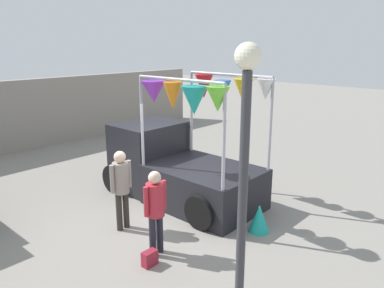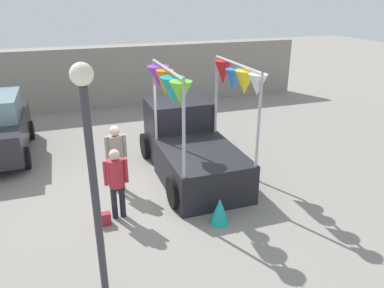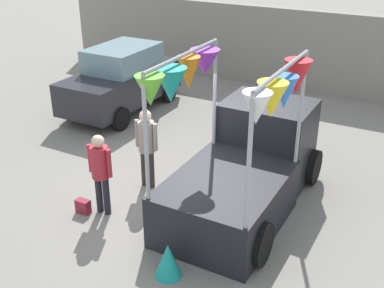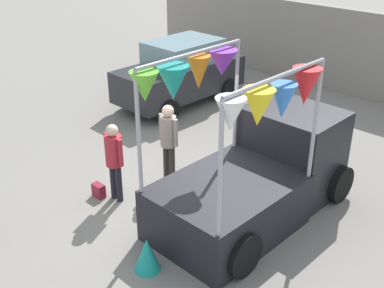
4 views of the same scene
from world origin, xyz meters
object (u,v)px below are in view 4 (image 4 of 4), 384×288
(parked_car, at_px, (181,72))
(vendor_truck, at_px, (261,167))
(person_customer, at_px, (114,155))
(handbag, at_px, (99,190))
(person_vendor, at_px, (168,136))
(folded_kite_bundle_teal, at_px, (147,255))

(parked_car, bearing_deg, vendor_truck, -29.84)
(parked_car, distance_m, person_customer, 5.56)
(vendor_truck, bearing_deg, handbag, -143.56)
(parked_car, xyz_separation_m, handbag, (2.60, -4.91, -0.80))
(handbag, bearing_deg, vendor_truck, 36.44)
(person_customer, height_order, person_vendor, person_vendor)
(person_customer, distance_m, folded_kite_bundle_teal, 2.37)
(vendor_truck, xyz_separation_m, parked_car, (-5.21, 2.99, 0.02))
(person_customer, height_order, folded_kite_bundle_teal, person_customer)
(parked_car, bearing_deg, person_vendor, -47.60)
(vendor_truck, height_order, parked_car, vendor_truck)
(person_vendor, relative_size, handbag, 6.21)
(person_customer, bearing_deg, folded_kite_bundle_teal, -25.14)
(person_vendor, xyz_separation_m, folded_kite_bundle_teal, (1.85, -2.23, -0.76))
(vendor_truck, bearing_deg, person_customer, -142.62)
(vendor_truck, xyz_separation_m, person_vendor, (-2.06, -0.46, 0.13))
(person_vendor, xyz_separation_m, handbag, (-0.54, -1.47, -0.92))
(parked_car, xyz_separation_m, person_customer, (2.95, -4.71, 0.05))
(handbag, distance_m, folded_kite_bundle_teal, 2.52)
(parked_car, xyz_separation_m, person_vendor, (3.14, -3.44, 0.11))
(vendor_truck, relative_size, handbag, 14.53)
(parked_car, relative_size, folded_kite_bundle_teal, 6.67)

